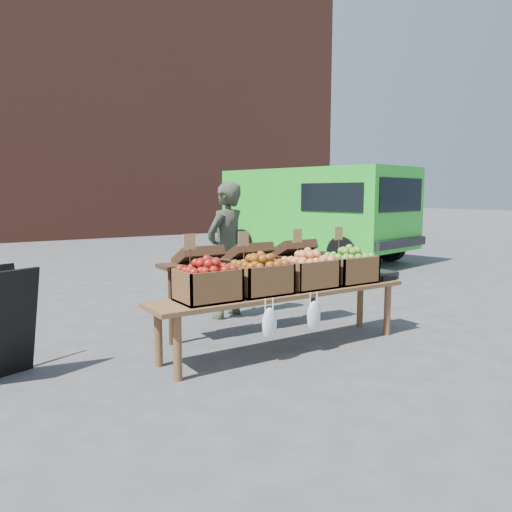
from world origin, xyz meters
TOP-DOWN VIEW (x-y plane):
  - ground at (0.00, 0.00)m, footprint 80.00×80.00m
  - brick_building at (0.00, 15.00)m, footprint 24.00×4.00m
  - delivery_van at (4.63, 5.09)m, footprint 2.95×4.85m
  - vendor at (0.27, 1.51)m, footprint 0.69×0.58m
  - back_table at (0.15, 0.82)m, footprint 2.10×0.44m
  - display_bench at (0.10, 0.10)m, footprint 2.70×0.56m
  - crate_golden_apples at (-0.72, 0.10)m, footprint 0.50×0.40m
  - crate_russet_pears at (-0.17, 0.10)m, footprint 0.50×0.40m
  - crate_red_apples at (0.38, 0.10)m, footprint 0.50×0.40m
  - crate_green_apples at (0.93, 0.10)m, footprint 0.50×0.40m
  - weighing_scale at (1.35, 0.10)m, footprint 0.34×0.30m

SIDE VIEW (x-z plane):
  - ground at x=0.00m, z-range 0.00..0.00m
  - display_bench at x=0.10m, z-range 0.00..0.57m
  - back_table at x=0.15m, z-range 0.00..1.04m
  - weighing_scale at x=1.35m, z-range 0.57..0.65m
  - crate_golden_apples at x=-0.72m, z-range 0.57..0.85m
  - crate_russet_pears at x=-0.17m, z-range 0.57..0.85m
  - crate_red_apples at x=0.38m, z-range 0.57..0.85m
  - crate_green_apples at x=0.93m, z-range 0.57..0.85m
  - vendor at x=0.27m, z-range 0.00..1.62m
  - delivery_van at x=4.63m, z-range 0.00..2.02m
  - brick_building at x=0.00m, z-range 0.00..10.00m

